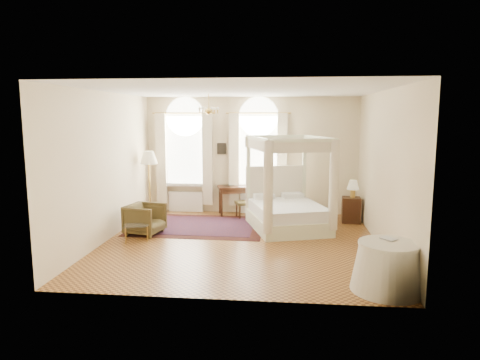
{
  "coord_description": "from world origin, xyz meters",
  "views": [
    {
      "loc": [
        0.93,
        -9.1,
        2.76
      ],
      "look_at": [
        -0.06,
        0.4,
        1.34
      ],
      "focal_mm": 32.0,
      "sensor_mm": 36.0,
      "label": 1
    }
  ],
  "objects_px": {
    "canopy_bed": "(288,208)",
    "writing_desk": "(238,190)",
    "coffee_table": "(136,226)",
    "side_table": "(388,267)",
    "stool": "(243,204)",
    "armchair": "(145,219)",
    "nightstand": "(351,210)",
    "floor_lamp": "(149,161)"
  },
  "relations": [
    {
      "from": "writing_desk",
      "to": "floor_lamp",
      "type": "height_order",
      "value": "floor_lamp"
    },
    {
      "from": "coffee_table",
      "to": "side_table",
      "type": "xyz_separation_m",
      "value": [
        4.92,
        -2.24,
        0.05
      ]
    },
    {
      "from": "stool",
      "to": "coffee_table",
      "type": "distance_m",
      "value": 3.29
    },
    {
      "from": "nightstand",
      "to": "writing_desk",
      "type": "distance_m",
      "value": 3.14
    },
    {
      "from": "armchair",
      "to": "writing_desk",
      "type": "bearing_deg",
      "value": -28.62
    },
    {
      "from": "coffee_table",
      "to": "floor_lamp",
      "type": "relative_size",
      "value": 0.35
    },
    {
      "from": "nightstand",
      "to": "coffee_table",
      "type": "bearing_deg",
      "value": -155.96
    },
    {
      "from": "nightstand",
      "to": "stool",
      "type": "bearing_deg",
      "value": 175.35
    },
    {
      "from": "coffee_table",
      "to": "floor_lamp",
      "type": "height_order",
      "value": "floor_lamp"
    },
    {
      "from": "nightstand",
      "to": "floor_lamp",
      "type": "bearing_deg",
      "value": -179.31
    },
    {
      "from": "stool",
      "to": "armchair",
      "type": "bearing_deg",
      "value": -138.32
    },
    {
      "from": "side_table",
      "to": "canopy_bed",
      "type": "bearing_deg",
      "value": 113.28
    },
    {
      "from": "stool",
      "to": "floor_lamp",
      "type": "bearing_deg",
      "value": -173.28
    },
    {
      "from": "canopy_bed",
      "to": "writing_desk",
      "type": "distance_m",
      "value": 2.02
    },
    {
      "from": "floor_lamp",
      "to": "stool",
      "type": "bearing_deg",
      "value": 6.72
    },
    {
      "from": "floor_lamp",
      "to": "armchair",
      "type": "bearing_deg",
      "value": -76.49
    },
    {
      "from": "canopy_bed",
      "to": "writing_desk",
      "type": "xyz_separation_m",
      "value": [
        -1.4,
        1.45,
        0.19
      ]
    },
    {
      "from": "writing_desk",
      "to": "canopy_bed",
      "type": "bearing_deg",
      "value": -45.99
    },
    {
      "from": "stool",
      "to": "coffee_table",
      "type": "bearing_deg",
      "value": -131.11
    },
    {
      "from": "stool",
      "to": "coffee_table",
      "type": "xyz_separation_m",
      "value": [
        -2.16,
        -2.48,
        -0.04
      ]
    },
    {
      "from": "writing_desk",
      "to": "side_table",
      "type": "xyz_separation_m",
      "value": [
        2.96,
        -5.08,
        -0.32
      ]
    },
    {
      "from": "nightstand",
      "to": "side_table",
      "type": "xyz_separation_m",
      "value": [
        -0.1,
        -4.48,
        0.05
      ]
    },
    {
      "from": "writing_desk",
      "to": "armchair",
      "type": "bearing_deg",
      "value": -130.64
    },
    {
      "from": "writing_desk",
      "to": "coffee_table",
      "type": "bearing_deg",
      "value": -124.71
    },
    {
      "from": "armchair",
      "to": "floor_lamp",
      "type": "xyz_separation_m",
      "value": [
        -0.39,
        1.61,
        1.2
      ]
    },
    {
      "from": "stool",
      "to": "side_table",
      "type": "height_order",
      "value": "side_table"
    },
    {
      "from": "writing_desk",
      "to": "coffee_table",
      "type": "distance_m",
      "value": 3.47
    },
    {
      "from": "stool",
      "to": "floor_lamp",
      "type": "xyz_separation_m",
      "value": [
        -2.53,
        -0.3,
        1.19
      ]
    },
    {
      "from": "nightstand",
      "to": "armchair",
      "type": "distance_m",
      "value": 5.29
    },
    {
      "from": "writing_desk",
      "to": "nightstand",
      "type": "bearing_deg",
      "value": -10.98
    },
    {
      "from": "canopy_bed",
      "to": "armchair",
      "type": "bearing_deg",
      "value": -166.13
    },
    {
      "from": "coffee_table",
      "to": "side_table",
      "type": "distance_m",
      "value": 5.41
    },
    {
      "from": "floor_lamp",
      "to": "writing_desk",
      "type": "bearing_deg",
      "value": 15.76
    },
    {
      "from": "armchair",
      "to": "side_table",
      "type": "bearing_deg",
      "value": -107.74
    },
    {
      "from": "canopy_bed",
      "to": "coffee_table",
      "type": "relative_size",
      "value": 3.91
    },
    {
      "from": "canopy_bed",
      "to": "side_table",
      "type": "height_order",
      "value": "canopy_bed"
    },
    {
      "from": "side_table",
      "to": "floor_lamp",
      "type": "bearing_deg",
      "value": 140.16
    },
    {
      "from": "stool",
      "to": "coffee_table",
      "type": "relative_size",
      "value": 0.81
    },
    {
      "from": "coffee_table",
      "to": "side_table",
      "type": "height_order",
      "value": "side_table"
    },
    {
      "from": "stool",
      "to": "armchair",
      "type": "relative_size",
      "value": 0.65
    },
    {
      "from": "armchair",
      "to": "coffee_table",
      "type": "relative_size",
      "value": 1.25
    },
    {
      "from": "stool",
      "to": "floor_lamp",
      "type": "height_order",
      "value": "floor_lamp"
    }
  ]
}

